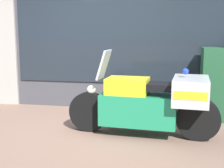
{
  "coord_description": "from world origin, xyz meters",
  "views": [
    {
      "loc": [
        1.36,
        -4.46,
        1.6
      ],
      "look_at": [
        0.38,
        0.7,
        0.71
      ],
      "focal_mm": 50.0,
      "sensor_mm": 36.0,
      "label": 1
    }
  ],
  "objects": [
    {
      "name": "shop_building",
      "position": [
        -0.4,
        2.0,
        2.03
      ],
      "size": [
        5.68,
        0.55,
        4.04
      ],
      "color": "#424247",
      "rests_on": "ground"
    },
    {
      "name": "paramedic_motorcycle",
      "position": [
        1.09,
        0.19,
        0.55
      ],
      "size": [
        2.35,
        0.83,
        1.32
      ],
      "rotation": [
        0.0,
        0.0,
        3.07
      ],
      "color": "black",
      "rests_on": "ground"
    },
    {
      "name": "window_display",
      "position": [
        0.38,
        2.03,
        0.45
      ],
      "size": [
        4.33,
        0.3,
        1.85
      ],
      "color": "slate",
      "rests_on": "ground"
    },
    {
      "name": "ground_plane",
      "position": [
        0.0,
        0.0,
        0.0
      ],
      "size": [
        60.0,
        60.0,
        0.0
      ],
      "primitive_type": "plane",
      "color": "#7A5B4C"
    }
  ]
}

